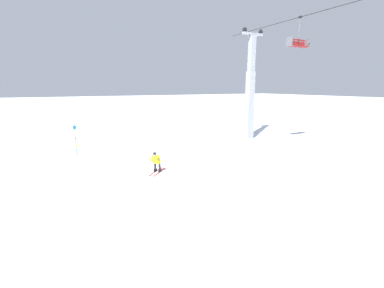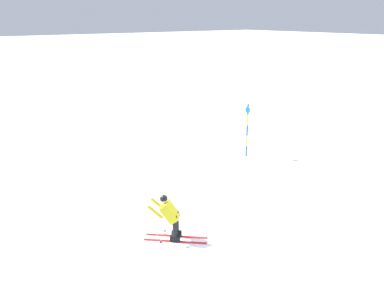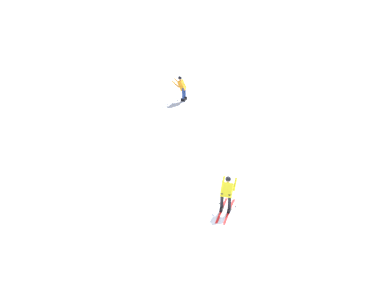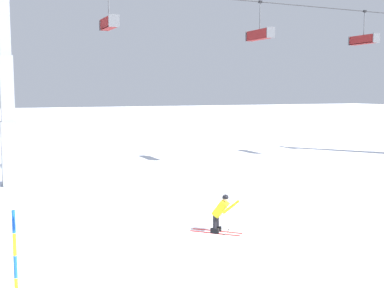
{
  "view_description": "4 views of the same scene",
  "coord_description": "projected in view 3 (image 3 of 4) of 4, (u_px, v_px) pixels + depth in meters",
  "views": [
    {
      "loc": [
        14.93,
        -5.93,
        5.04
      ],
      "look_at": [
        0.69,
        1.64,
        1.43
      ],
      "focal_mm": 24.07,
      "sensor_mm": 36.0,
      "label": 1
    },
    {
      "loc": [
        6.76,
        7.56,
        5.94
      ],
      "look_at": [
        0.9,
        -0.05,
        2.97
      ],
      "focal_mm": 38.76,
      "sensor_mm": 36.0,
      "label": 2
    },
    {
      "loc": [
        -11.59,
        7.27,
        10.0
      ],
      "look_at": [
        1.52,
        0.25,
        2.77
      ],
      "focal_mm": 44.15,
      "sensor_mm": 36.0,
      "label": 3
    },
    {
      "loc": [
        -6.58,
        -14.96,
        4.69
      ],
      "look_at": [
        0.72,
        0.74,
        2.82
      ],
      "focal_mm": 45.89,
      "sensor_mm": 36.0,
      "label": 4
    }
  ],
  "objects": [
    {
      "name": "skier_distant_uphill",
      "position": [
        182.0,
        87.0,
        27.93
      ],
      "size": [
        1.53,
        1.57,
        1.61
      ],
      "color": "white",
      "rests_on": "ground_plane"
    },
    {
      "name": "skier_carving_main",
      "position": [
        227.0,
        192.0,
        17.51
      ],
      "size": [
        1.55,
        1.53,
        1.44
      ],
      "color": "red",
      "rests_on": "ground_plane"
    },
    {
      "name": "ground_plane",
      "position": [
        218.0,
        230.0,
        16.65
      ],
      "size": [
        260.0,
        260.0,
        0.0
      ],
      "primitive_type": "plane",
      "color": "white"
    }
  ]
}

